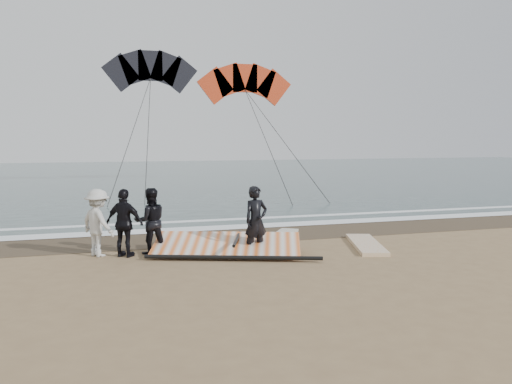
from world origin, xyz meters
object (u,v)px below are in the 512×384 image
at_px(board_white, 366,244).
at_px(board_cream, 282,236).
at_px(sail_rig, 223,247).
at_px(man_main, 256,221).

distance_m(board_white, board_cream, 2.83).
relative_size(board_white, board_cream, 1.23).
bearing_deg(board_cream, sail_rig, -108.20).
relative_size(board_cream, sail_rig, 0.50).
distance_m(man_main, board_white, 3.61).
xyz_separation_m(board_white, sail_rig, (-4.34, 0.20, 0.14)).
height_order(board_white, sail_rig, sail_rig).
height_order(man_main, sail_rig, man_main).
height_order(board_cream, sail_rig, sail_rig).
bearing_deg(board_white, man_main, -160.23).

